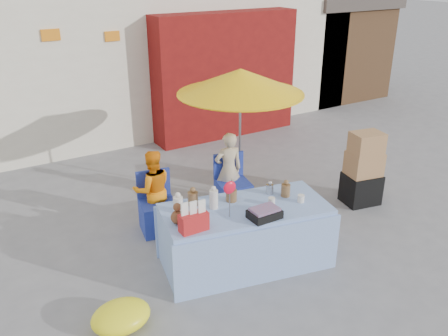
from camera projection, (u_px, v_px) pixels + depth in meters
ground at (249, 253)px, 6.24m from camera, size 80.00×80.00×0.00m
market_table at (245, 235)px, 5.88m from camera, size 2.22×1.37×1.25m
chair_left at (158, 214)px, 6.67m from camera, size 0.56×0.55×0.85m
chair_right at (233, 193)px, 7.27m from camera, size 0.56×0.55×0.85m
vendor_orange at (153, 190)px, 6.64m from camera, size 0.64×0.54×1.17m
vendor_beige at (228, 170)px, 7.23m from camera, size 0.48×0.36×1.20m
umbrella at (241, 82)px, 6.98m from camera, size 1.90×1.90×2.09m
box_stack at (363, 171)px, 7.34m from camera, size 0.60×0.53×1.18m
tarp_bundle at (121, 316)px, 4.91m from camera, size 0.77×0.70×0.28m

